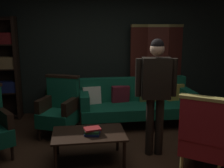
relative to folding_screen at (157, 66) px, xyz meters
The scene contains 12 objects.
ground_plane 2.79m from the folding_screen, 118.21° to the right, with size 10.00×10.00×0.00m, color #331E11.
back_wall 1.31m from the folding_screen, behind, with size 7.20×0.10×2.80m, color black.
folding_screen is the anchor object (origin of this frame).
velvet_couch 1.21m from the folding_screen, 129.02° to the right, with size 2.12×0.78×0.88m.
coffee_table 2.82m from the folding_screen, 127.07° to the right, with size 1.00×0.64×0.42m.
armchair_gilt_accent 2.70m from the folding_screen, 94.17° to the right, with size 0.81×0.81×1.04m.
armchair_wing_right 2.48m from the folding_screen, 149.82° to the right, with size 0.77×0.76×1.04m.
standing_figure 2.23m from the folding_screen, 108.16° to the right, with size 0.59×0.26×1.70m.
potted_plant 2.21m from the folding_screen, behind, with size 0.58×0.58×0.87m.
book_navy_cloth 2.83m from the folding_screen, 125.52° to the right, with size 0.20×0.18×0.03m, color navy.
book_green_cloth 2.83m from the folding_screen, 125.52° to the right, with size 0.19×0.17×0.04m, color #1E4C28.
book_red_leather 2.82m from the folding_screen, 125.52° to the right, with size 0.22×0.16×0.03m, color maroon.
Camera 1 is at (-0.62, -3.42, 1.88)m, focal length 43.37 mm.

